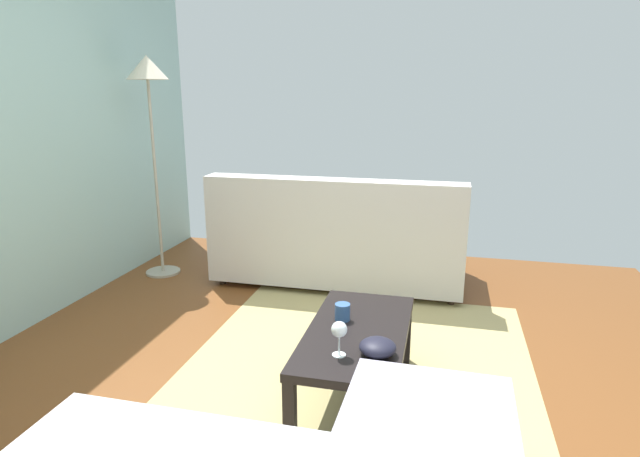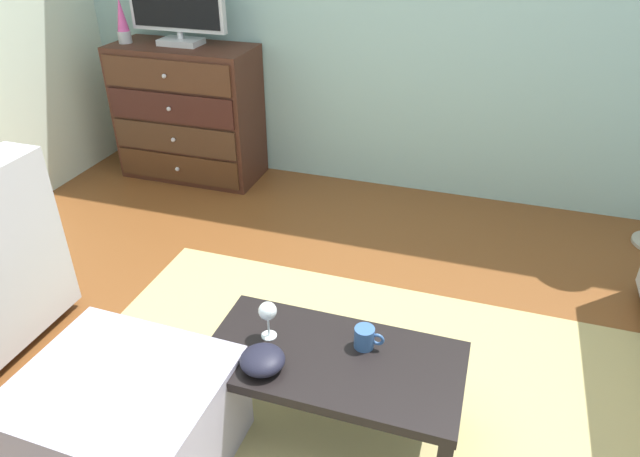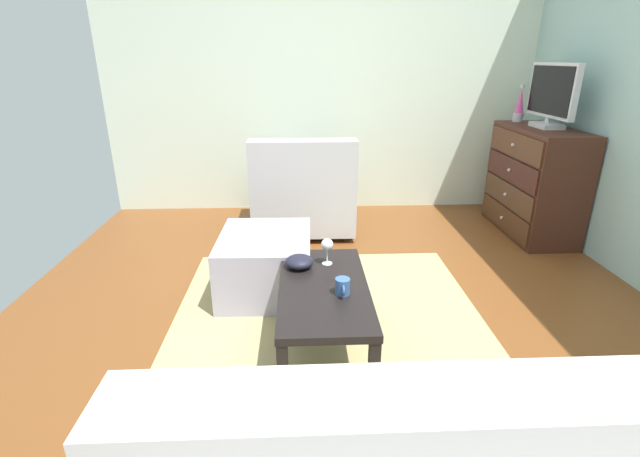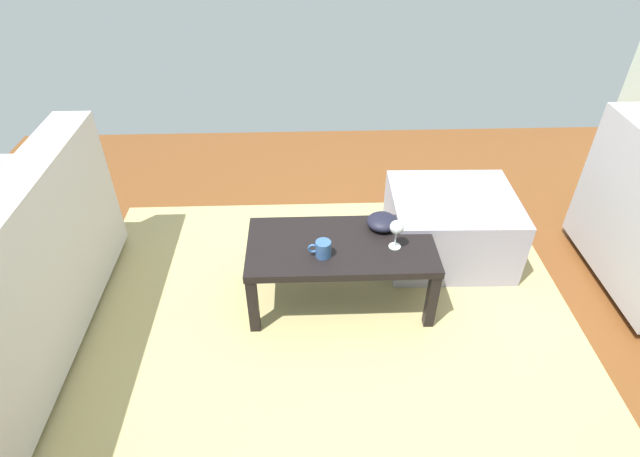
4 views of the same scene
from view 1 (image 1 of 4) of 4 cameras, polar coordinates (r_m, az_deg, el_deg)
The scene contains 8 objects.
ground_plane at distance 2.69m, azimuth -2.02°, elevation -19.44°, with size 5.36×4.53×0.05m, color brown.
area_rug at distance 2.80m, azimuth 3.26°, elevation -17.24°, with size 2.60×1.90×0.01m, color tan.
coffee_table at distance 2.57m, azimuth 4.08°, elevation -12.00°, with size 0.95×0.47×0.38m.
wine_glass at distance 2.27m, azimuth 2.11°, elevation -11.09°, with size 0.07×0.07×0.16m.
mug at distance 2.63m, azimuth 2.49°, elevation -9.07°, with size 0.11×0.08×0.08m.
bowl_decorative at distance 2.32m, azimuth 6.32°, elevation -12.77°, with size 0.16×0.16×0.07m, color black.
couch_large at distance 4.15m, azimuth 2.06°, elevation -1.36°, with size 0.85×1.93×0.87m.
standing_lamp at distance 4.38m, azimuth -18.24°, elevation 14.28°, with size 0.32×0.32×1.76m.
Camera 1 is at (-2.14, -0.61, 1.49)m, focal length 29.28 mm.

